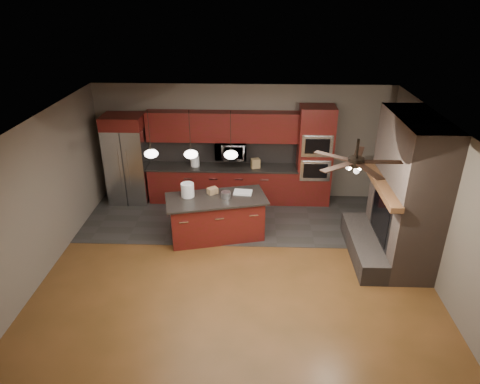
{
  "coord_description": "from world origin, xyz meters",
  "views": [
    {
      "loc": [
        0.3,
        -6.77,
        4.81
      ],
      "look_at": [
        0.02,
        0.6,
        1.24
      ],
      "focal_mm": 32.0,
      "sensor_mm": 36.0,
      "label": 1
    }
  ],
  "objects_px": {
    "kitchen_island": "(217,217)",
    "counter_box": "(255,163)",
    "microwave": "(231,150)",
    "cardboard_box": "(212,191)",
    "paint_can": "(226,195)",
    "refrigerator": "(127,159)",
    "counter_bucket": "(195,161)",
    "oven_tower": "(314,156)",
    "white_bucket": "(188,190)",
    "paint_tray": "(243,192)"
  },
  "relations": [
    {
      "from": "kitchen_island",
      "to": "paint_can",
      "type": "xyz_separation_m",
      "value": [
        0.2,
        0.02,
        0.52
      ]
    },
    {
      "from": "microwave",
      "to": "counter_box",
      "type": "height_order",
      "value": "microwave"
    },
    {
      "from": "refrigerator",
      "to": "cardboard_box",
      "type": "distance_m",
      "value": 2.62
    },
    {
      "from": "counter_bucket",
      "to": "counter_box",
      "type": "xyz_separation_m",
      "value": [
        1.45,
        -0.05,
        -0.01
      ]
    },
    {
      "from": "refrigerator",
      "to": "counter_box",
      "type": "height_order",
      "value": "refrigerator"
    },
    {
      "from": "paint_can",
      "to": "microwave",
      "type": "bearing_deg",
      "value": 89.91
    },
    {
      "from": "kitchen_island",
      "to": "white_bucket",
      "type": "xyz_separation_m",
      "value": [
        -0.58,
        0.05,
        0.6
      ]
    },
    {
      "from": "microwave",
      "to": "white_bucket",
      "type": "xyz_separation_m",
      "value": [
        -0.78,
        -1.73,
        -0.24
      ]
    },
    {
      "from": "white_bucket",
      "to": "paint_tray",
      "type": "distance_m",
      "value": 1.14
    },
    {
      "from": "microwave",
      "to": "cardboard_box",
      "type": "distance_m",
      "value": 1.64
    },
    {
      "from": "refrigerator",
      "to": "counter_box",
      "type": "distance_m",
      "value": 3.06
    },
    {
      "from": "paint_can",
      "to": "counter_box",
      "type": "distance_m",
      "value": 1.77
    },
    {
      "from": "cardboard_box",
      "to": "counter_box",
      "type": "bearing_deg",
      "value": 23.07
    },
    {
      "from": "refrigerator",
      "to": "paint_can",
      "type": "relative_size",
      "value": 11.16
    },
    {
      "from": "oven_tower",
      "to": "paint_can",
      "type": "distance_m",
      "value": 2.62
    },
    {
      "from": "counter_bucket",
      "to": "refrigerator",
      "type": "bearing_deg",
      "value": -177.11
    },
    {
      "from": "white_bucket",
      "to": "counter_bucket",
      "type": "relative_size",
      "value": 1.2
    },
    {
      "from": "oven_tower",
      "to": "microwave",
      "type": "xyz_separation_m",
      "value": [
        -1.98,
        0.06,
        0.11
      ]
    },
    {
      "from": "paint_can",
      "to": "counter_bucket",
      "type": "relative_size",
      "value": 0.81
    },
    {
      "from": "microwave",
      "to": "paint_tray",
      "type": "xyz_separation_m",
      "value": [
        0.34,
        -1.54,
        -0.36
      ]
    },
    {
      "from": "microwave",
      "to": "counter_bucket",
      "type": "bearing_deg",
      "value": -176.66
    },
    {
      "from": "paint_tray",
      "to": "counter_bucket",
      "type": "xyz_separation_m",
      "value": [
        -1.19,
        1.49,
        0.08
      ]
    },
    {
      "from": "oven_tower",
      "to": "white_bucket",
      "type": "height_order",
      "value": "oven_tower"
    },
    {
      "from": "microwave",
      "to": "cardboard_box",
      "type": "bearing_deg",
      "value": -100.47
    },
    {
      "from": "refrigerator",
      "to": "paint_can",
      "type": "bearing_deg",
      "value": -33.56
    },
    {
      "from": "oven_tower",
      "to": "refrigerator",
      "type": "relative_size",
      "value": 1.1
    },
    {
      "from": "kitchen_island",
      "to": "counter_box",
      "type": "distance_m",
      "value": 1.94
    },
    {
      "from": "paint_tray",
      "to": "counter_bucket",
      "type": "relative_size",
      "value": 1.56
    },
    {
      "from": "paint_tray",
      "to": "counter_box",
      "type": "xyz_separation_m",
      "value": [
        0.25,
        1.44,
        0.07
      ]
    },
    {
      "from": "oven_tower",
      "to": "kitchen_island",
      "type": "bearing_deg",
      "value": -141.63
    },
    {
      "from": "microwave",
      "to": "counter_box",
      "type": "bearing_deg",
      "value": -9.64
    },
    {
      "from": "oven_tower",
      "to": "cardboard_box",
      "type": "xyz_separation_m",
      "value": [
        -2.27,
        -1.52,
        -0.21
      ]
    },
    {
      "from": "kitchen_island",
      "to": "counter_bucket",
      "type": "xyz_separation_m",
      "value": [
        -0.65,
        1.73,
        0.55
      ]
    },
    {
      "from": "oven_tower",
      "to": "cardboard_box",
      "type": "relative_size",
      "value": 11.92
    },
    {
      "from": "counter_box",
      "to": "oven_tower",
      "type": "bearing_deg",
      "value": -15.15
    },
    {
      "from": "oven_tower",
      "to": "refrigerator",
      "type": "bearing_deg",
      "value": -179.05
    },
    {
      "from": "microwave",
      "to": "counter_bucket",
      "type": "relative_size",
      "value": 3.05
    },
    {
      "from": "kitchen_island",
      "to": "paint_can",
      "type": "bearing_deg",
      "value": -8.89
    },
    {
      "from": "oven_tower",
      "to": "kitchen_island",
      "type": "xyz_separation_m",
      "value": [
        -2.18,
        -1.72,
        -0.73
      ]
    },
    {
      "from": "oven_tower",
      "to": "counter_box",
      "type": "relative_size",
      "value": 10.73
    },
    {
      "from": "oven_tower",
      "to": "kitchen_island",
      "type": "relative_size",
      "value": 1.09
    },
    {
      "from": "cardboard_box",
      "to": "paint_can",
      "type": "bearing_deg",
      "value": -68.58
    },
    {
      "from": "cardboard_box",
      "to": "kitchen_island",
      "type": "bearing_deg",
      "value": -102.08
    },
    {
      "from": "counter_bucket",
      "to": "paint_can",
      "type": "bearing_deg",
      "value": -63.52
    },
    {
      "from": "kitchen_island",
      "to": "counter_bucket",
      "type": "distance_m",
      "value": 1.93
    },
    {
      "from": "paint_can",
      "to": "paint_tray",
      "type": "xyz_separation_m",
      "value": [
        0.34,
        0.22,
        -0.05
      ]
    },
    {
      "from": "cardboard_box",
      "to": "paint_tray",
      "type": "bearing_deg",
      "value": -32.61
    },
    {
      "from": "kitchen_island",
      "to": "counter_box",
      "type": "height_order",
      "value": "counter_box"
    },
    {
      "from": "paint_tray",
      "to": "cardboard_box",
      "type": "distance_m",
      "value": 0.63
    },
    {
      "from": "refrigerator",
      "to": "counter_bucket",
      "type": "xyz_separation_m",
      "value": [
        1.61,
        0.08,
        -0.06
      ]
    }
  ]
}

